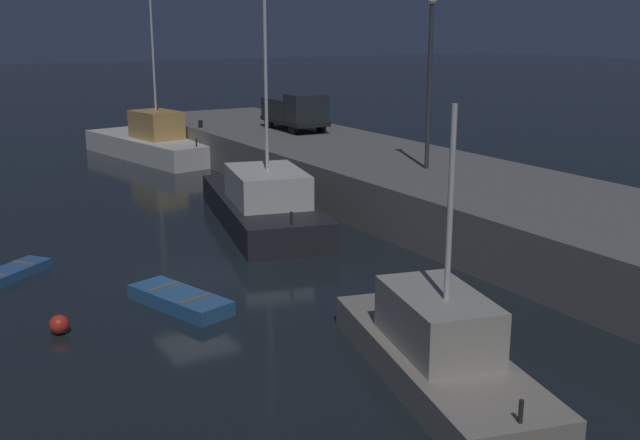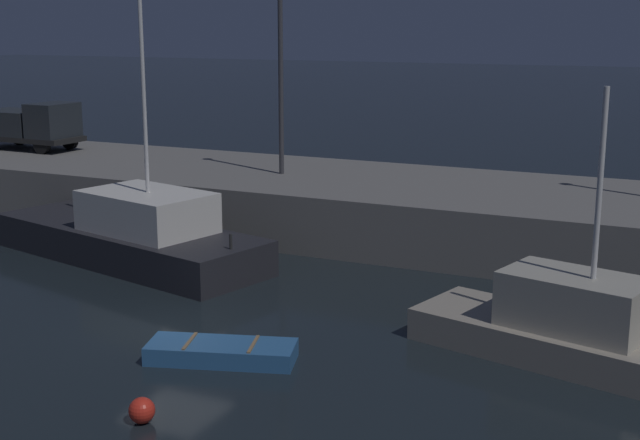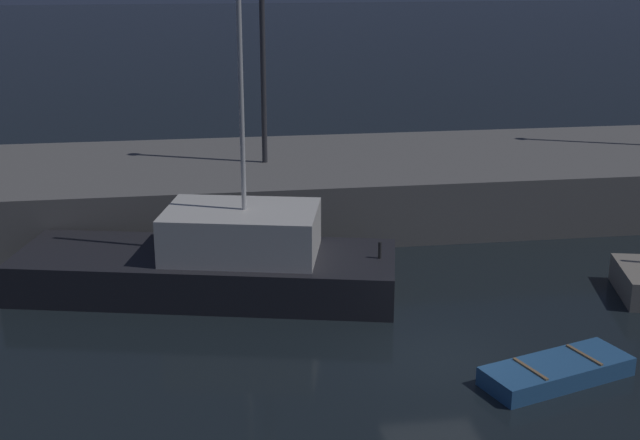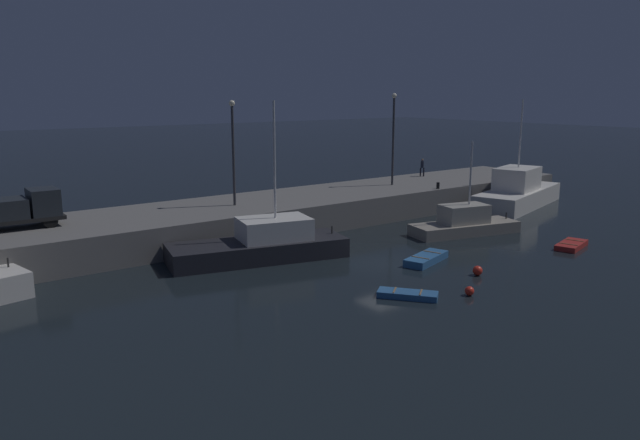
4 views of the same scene
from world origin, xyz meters
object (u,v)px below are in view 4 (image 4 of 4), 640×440
object	(u,v)px
utility_truck	(18,209)
bollard_central	(438,186)
dockworker	(422,166)
mooring_buoy_mid	(469,291)
fishing_boat_orange	(518,193)
lamp_post_west	(233,144)
dinghy_orange_near	(408,295)
fishing_trawler_red	(262,244)
rowboat_white_mid	(426,259)
dinghy_red_small	(571,245)
mooring_buoy_near	(478,271)
lamp_post_east	(393,132)
fishing_boat_blue	(464,223)

from	to	relation	value
utility_truck	bollard_central	size ratio (longest dim) A/B	9.57
dockworker	mooring_buoy_mid	bearing A→B (deg)	-131.35
fishing_boat_orange	dockworker	distance (m)	9.58
bollard_central	lamp_post_west	bearing A→B (deg)	168.39
dinghy_orange_near	utility_truck	size ratio (longest dim) A/B	0.58
fishing_trawler_red	bollard_central	size ratio (longest dim) A/B	20.98
rowboat_white_mid	dinghy_red_small	xyz separation A→B (m)	(10.66, -3.38, -0.05)
mooring_buoy_near	utility_truck	bearing A→B (deg)	137.37
mooring_buoy_mid	dockworker	bearing A→B (deg)	48.65
fishing_boat_orange	dinghy_red_small	bearing A→B (deg)	-130.91
utility_truck	dockworker	distance (m)	37.23
rowboat_white_mid	dockworker	xyz separation A→B (m)	(17.04, 16.85, 2.96)
dinghy_orange_near	lamp_post_west	bearing A→B (deg)	89.81
fishing_trawler_red	lamp_post_east	world-z (taller)	lamp_post_east
dinghy_orange_near	mooring_buoy_mid	xyz separation A→B (m)	(2.82, -1.70, 0.08)
rowboat_white_mid	utility_truck	bearing A→B (deg)	143.14
fishing_trawler_red	bollard_central	world-z (taller)	fishing_trawler_red
dinghy_orange_near	lamp_post_west	xyz separation A→B (m)	(0.06, 18.18, 6.52)
fishing_boat_blue	mooring_buoy_mid	bearing A→B (deg)	-138.73
bollard_central	dinghy_orange_near	bearing A→B (deg)	-141.17
mooring_buoy_near	rowboat_white_mid	bearing A→B (deg)	94.90
dinghy_orange_near	lamp_post_west	distance (m)	19.32
rowboat_white_mid	lamp_post_west	distance (m)	16.48
dinghy_orange_near	lamp_post_east	bearing A→B (deg)	48.50
dinghy_orange_near	utility_truck	world-z (taller)	utility_truck
fishing_boat_blue	rowboat_white_mid	size ratio (longest dim) A/B	2.22
dinghy_orange_near	dinghy_red_small	bearing A→B (deg)	2.57
mooring_buoy_near	lamp_post_east	xyz separation A→B (m)	(10.39, 18.20, 6.65)
fishing_boat_blue	utility_truck	distance (m)	30.48
lamp_post_east	fishing_boat_blue	bearing A→B (deg)	-104.10
fishing_trawler_red	mooring_buoy_near	xyz separation A→B (m)	(8.13, -10.51, -0.69)
lamp_post_east	dockworker	world-z (taller)	lamp_post_east
dockworker	mooring_buoy_near	bearing A→B (deg)	-129.09
fishing_boat_orange	utility_truck	bearing A→B (deg)	170.41
mooring_buoy_near	mooring_buoy_mid	xyz separation A→B (m)	(-3.23, -2.08, -0.04)
fishing_boat_blue	fishing_boat_orange	distance (m)	13.43
dinghy_red_small	fishing_boat_blue	bearing A→B (deg)	110.18
rowboat_white_mid	bollard_central	xyz separation A→B (m)	(12.28, 10.37, 2.24)
utility_truck	dinghy_orange_near	bearing A→B (deg)	-53.13
dinghy_orange_near	mooring_buoy_near	xyz separation A→B (m)	(6.05, 0.38, 0.12)
lamp_post_east	utility_truck	bearing A→B (deg)	178.81
dinghy_red_small	lamp_post_east	size ratio (longest dim) A/B	0.42
mooring_buoy_mid	dinghy_orange_near	bearing A→B (deg)	148.92
fishing_trawler_red	dinghy_red_small	xyz separation A→B (m)	(18.47, -10.15, -0.79)
lamp_post_east	dockworker	xyz separation A→B (m)	(6.33, 2.39, -3.74)
lamp_post_west	mooring_buoy_mid	bearing A→B (deg)	-82.09
dockworker	lamp_post_west	bearing A→B (deg)	-173.00
dinghy_red_small	mooring_buoy_mid	xyz separation A→B (m)	(-13.56, -2.44, 0.07)
mooring_buoy_near	mooring_buoy_mid	size ratio (longest dim) A/B	1.15
fishing_boat_blue	dockworker	world-z (taller)	fishing_boat_blue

